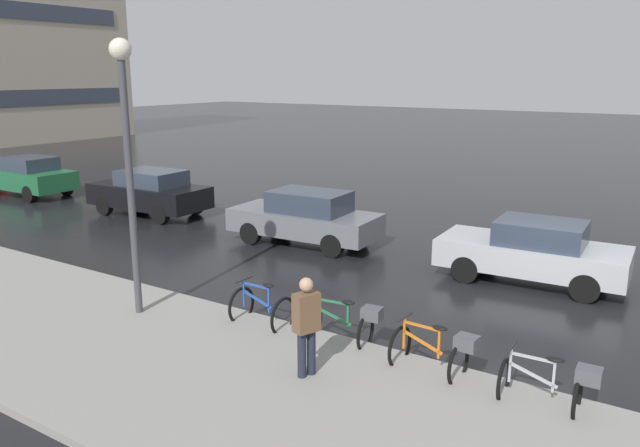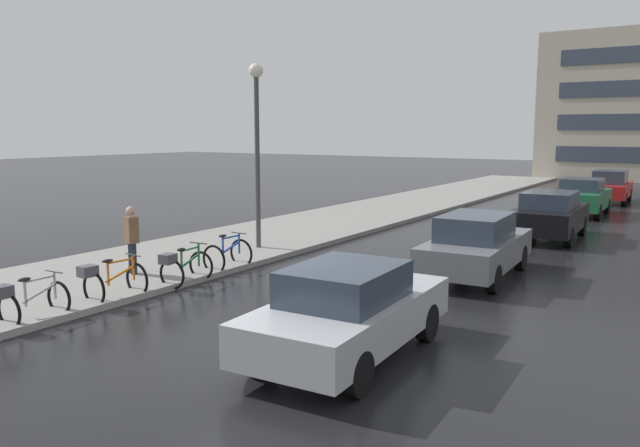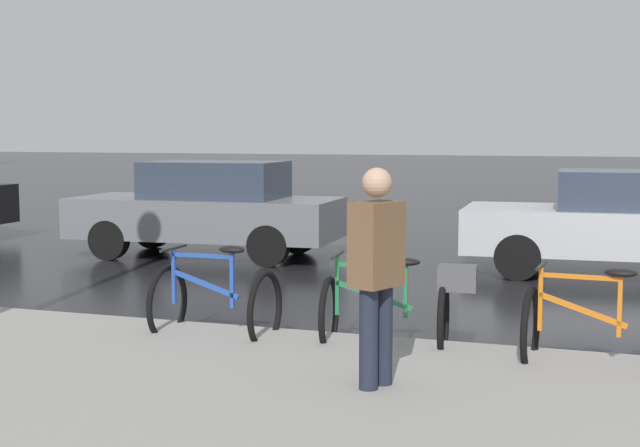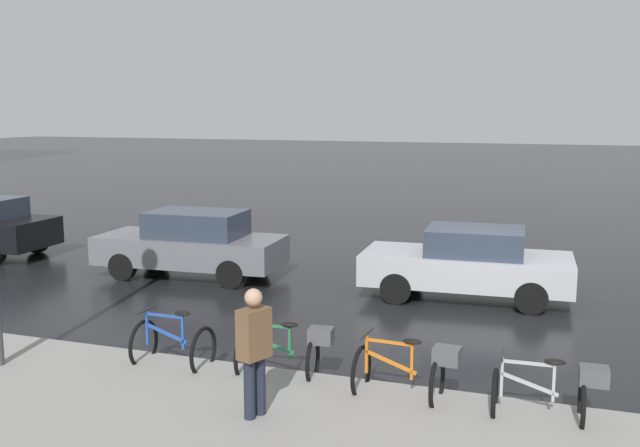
{
  "view_description": "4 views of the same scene",
  "coord_description": "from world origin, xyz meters",
  "px_view_note": "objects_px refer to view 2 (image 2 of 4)",
  "views": [
    {
      "loc": [
        -12.75,
        -2.9,
        4.84
      ],
      "look_at": [
        -0.61,
        4.96,
        1.33
      ],
      "focal_mm": 35.0,
      "sensor_mm": 36.0,
      "label": 1
    },
    {
      "loc": [
        6.55,
        -7.69,
        3.56
      ],
      "look_at": [
        -0.32,
        2.94,
        1.67
      ],
      "focal_mm": 35.0,
      "sensor_mm": 36.0,
      "label": 2
    },
    {
      "loc": [
        -11.5,
        0.54,
        2.02
      ],
      "look_at": [
        -1.78,
        3.83,
        0.98
      ],
      "focal_mm": 50.0,
      "sensor_mm": 36.0,
      "label": 3
    },
    {
      "loc": [
        -12.88,
        -1.27,
        3.93
      ],
      "look_at": [
        -0.14,
        3.13,
        1.74
      ],
      "focal_mm": 40.0,
      "sensor_mm": 36.0,
      "label": 4
    }
  ],
  "objects_px": {
    "car_silver": "(349,310)",
    "car_grey": "(476,245)",
    "car_black": "(550,215)",
    "car_green": "(582,197)",
    "bicycle_nearest": "(27,300)",
    "bicycle_second": "(110,280)",
    "bicycle_third": "(183,266)",
    "bicycle_farthest": "(228,255)",
    "streetlamp": "(257,127)",
    "car_red": "(610,187)",
    "pedestrian": "(132,238)"
  },
  "relations": [
    {
      "from": "car_silver",
      "to": "car_grey",
      "type": "xyz_separation_m",
      "value": [
        -0.12,
        6.39,
        0.03
      ]
    },
    {
      "from": "car_black",
      "to": "car_green",
      "type": "relative_size",
      "value": 1.1
    },
    {
      "from": "bicycle_nearest",
      "to": "bicycle_second",
      "type": "distance_m",
      "value": 1.81
    },
    {
      "from": "bicycle_third",
      "to": "bicycle_farthest",
      "type": "distance_m",
      "value": 1.79
    },
    {
      "from": "bicycle_farthest",
      "to": "car_green",
      "type": "height_order",
      "value": "car_green"
    },
    {
      "from": "car_grey",
      "to": "streetlamp",
      "type": "bearing_deg",
      "value": -176.95
    },
    {
      "from": "bicycle_nearest",
      "to": "car_green",
      "type": "xyz_separation_m",
      "value": [
        5.7,
        21.62,
        0.33
      ]
    },
    {
      "from": "car_silver",
      "to": "streetlamp",
      "type": "height_order",
      "value": "streetlamp"
    },
    {
      "from": "bicycle_third",
      "to": "car_green",
      "type": "relative_size",
      "value": 0.36
    },
    {
      "from": "car_red",
      "to": "pedestrian",
      "type": "bearing_deg",
      "value": -106.64
    },
    {
      "from": "car_grey",
      "to": "pedestrian",
      "type": "height_order",
      "value": "pedestrian"
    },
    {
      "from": "bicycle_farthest",
      "to": "car_grey",
      "type": "xyz_separation_m",
      "value": [
        5.56,
        2.76,
        0.38
      ]
    },
    {
      "from": "car_grey",
      "to": "bicycle_second",
      "type": "bearing_deg",
      "value": -131.46
    },
    {
      "from": "streetlamp",
      "to": "bicycle_nearest",
      "type": "bearing_deg",
      "value": -84.34
    },
    {
      "from": "bicycle_nearest",
      "to": "car_silver",
      "type": "distance_m",
      "value": 6.1
    },
    {
      "from": "bicycle_third",
      "to": "car_green",
      "type": "bearing_deg",
      "value": 73.36
    },
    {
      "from": "bicycle_third",
      "to": "car_grey",
      "type": "height_order",
      "value": "car_grey"
    },
    {
      "from": "car_silver",
      "to": "car_green",
      "type": "distance_m",
      "value": 19.83
    },
    {
      "from": "car_black",
      "to": "streetlamp",
      "type": "relative_size",
      "value": 0.8
    },
    {
      "from": "car_green",
      "to": "bicycle_second",
      "type": "bearing_deg",
      "value": -105.85
    },
    {
      "from": "bicycle_third",
      "to": "car_silver",
      "type": "distance_m",
      "value": 5.81
    },
    {
      "from": "streetlamp",
      "to": "bicycle_second",
      "type": "bearing_deg",
      "value": -81.92
    },
    {
      "from": "bicycle_farthest",
      "to": "pedestrian",
      "type": "relative_size",
      "value": 0.62
    },
    {
      "from": "bicycle_farthest",
      "to": "streetlamp",
      "type": "distance_m",
      "value": 4.15
    },
    {
      "from": "car_grey",
      "to": "pedestrian",
      "type": "xyz_separation_m",
      "value": [
        -6.88,
        -4.7,
        0.21
      ]
    },
    {
      "from": "bicycle_nearest",
      "to": "streetlamp",
      "type": "height_order",
      "value": "streetlamp"
    },
    {
      "from": "bicycle_farthest",
      "to": "car_black",
      "type": "distance_m",
      "value": 11.08
    },
    {
      "from": "car_green",
      "to": "pedestrian",
      "type": "distance_m",
      "value": 19.41
    },
    {
      "from": "car_silver",
      "to": "car_red",
      "type": "bearing_deg",
      "value": 89.7
    },
    {
      "from": "car_grey",
      "to": "car_black",
      "type": "distance_m",
      "value": 6.69
    },
    {
      "from": "bicycle_third",
      "to": "pedestrian",
      "type": "bearing_deg",
      "value": -173.95
    },
    {
      "from": "bicycle_third",
      "to": "bicycle_second",
      "type": "bearing_deg",
      "value": -97.8
    },
    {
      "from": "bicycle_third",
      "to": "bicycle_farthest",
      "type": "relative_size",
      "value": 1.28
    },
    {
      "from": "bicycle_third",
      "to": "car_silver",
      "type": "xyz_separation_m",
      "value": [
        5.5,
        -1.85,
        0.28
      ]
    },
    {
      "from": "pedestrian",
      "to": "streetlamp",
      "type": "relative_size",
      "value": 0.32
    },
    {
      "from": "bicycle_third",
      "to": "car_black",
      "type": "distance_m",
      "value": 12.54
    },
    {
      "from": "pedestrian",
      "to": "bicycle_nearest",
      "type": "bearing_deg",
      "value": -71.27
    },
    {
      "from": "streetlamp",
      "to": "bicycle_farthest",
      "type": "bearing_deg",
      "value": -69.11
    },
    {
      "from": "car_grey",
      "to": "streetlamp",
      "type": "distance_m",
      "value": 7.09
    },
    {
      "from": "car_red",
      "to": "streetlamp",
      "type": "xyz_separation_m",
      "value": [
        -6.74,
        -19.53,
        2.85
      ]
    },
    {
      "from": "bicycle_farthest",
      "to": "pedestrian",
      "type": "distance_m",
      "value": 2.42
    },
    {
      "from": "bicycle_nearest",
      "to": "bicycle_second",
      "type": "relative_size",
      "value": 0.98
    },
    {
      "from": "bicycle_second",
      "to": "car_green",
      "type": "xyz_separation_m",
      "value": [
        5.63,
        19.81,
        0.31
      ]
    },
    {
      "from": "car_grey",
      "to": "bicycle_farthest",
      "type": "bearing_deg",
      "value": -153.63
    },
    {
      "from": "bicycle_second",
      "to": "pedestrian",
      "type": "xyz_separation_m",
      "value": [
        -1.26,
        1.67,
        0.52
      ]
    },
    {
      "from": "bicycle_nearest",
      "to": "bicycle_second",
      "type": "xyz_separation_m",
      "value": [
        0.08,
        1.81,
        0.02
      ]
    },
    {
      "from": "car_grey",
      "to": "car_green",
      "type": "xyz_separation_m",
      "value": [
        -0.0,
        13.44,
        0.01
      ]
    },
    {
      "from": "bicycle_second",
      "to": "car_black",
      "type": "relative_size",
      "value": 0.32
    },
    {
      "from": "car_red",
      "to": "bicycle_nearest",
      "type": "bearing_deg",
      "value": -102.29
    },
    {
      "from": "bicycle_third",
      "to": "car_silver",
      "type": "bearing_deg",
      "value": -18.57
    }
  ]
}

